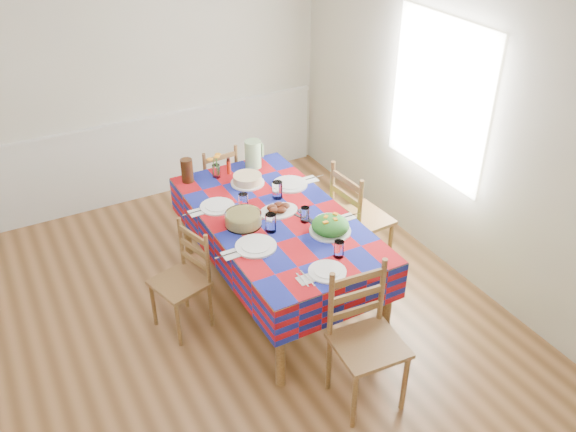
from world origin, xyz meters
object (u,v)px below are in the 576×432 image
Objects in this scene: dining_table at (276,225)px; chair_right at (358,219)px; tea_pitcher at (187,171)px; chair_far at (217,185)px; green_pitcher at (253,154)px; meat_platter at (278,209)px; chair_near at (365,340)px; chair_left at (183,280)px.

chair_right is (0.82, -0.00, -0.19)m from dining_table.
chair_far is at bearing 43.94° from tea_pitcher.
green_pitcher is 0.64m from tea_pitcher.
chair_far is at bearing 91.83° from meat_platter.
meat_platter is 0.97m from tea_pitcher.
meat_platter is at bearing -101.83° from green_pitcher.
tea_pitcher reaches higher than chair_far.
dining_table is 1.33m from chair_far.
chair_right reaches higher than chair_near.
meat_platter is 0.32× the size of chair_near.
tea_pitcher is (-0.46, 0.85, 0.08)m from meat_platter.
tea_pitcher is at bearing 105.83° from chair_near.
chair_right is at bearing -0.21° from dining_table.
chair_near is 1.55m from chair_left.
tea_pitcher is at bearing 139.13° from chair_left.
dining_table is 1.00m from tea_pitcher.
dining_table is 9.56× the size of tea_pitcher.
chair_near is at bearing -79.00° from tea_pitcher.
chair_near reaches higher than chair_far.
chair_right is (0.60, -0.87, -0.41)m from green_pitcher.
chair_near is (-0.04, -1.34, -0.31)m from meat_platter.
chair_near is 1.52m from chair_right.
meat_platter is 1.55× the size of tea_pitcher.
chair_far is (0.42, 0.41, -0.47)m from tea_pitcher.
tea_pitcher reaches higher than dining_table.
tea_pitcher is 1.58m from chair_right.
meat_platter is (0.04, 0.04, 0.12)m from dining_table.
chair_far is 1.54m from chair_right.
green_pitcher is at bearing 112.03° from chair_far.
chair_far is 1.00× the size of chair_left.
green_pitcher is 0.69m from chair_far.
green_pitcher is at bearing 113.20° from chair_left.
chair_far is at bearing 94.85° from chair_near.
meat_platter is 0.37× the size of chair_far.
chair_far is at bearing 115.95° from green_pitcher.
chair_near reaches higher than chair_left.
dining_table is 1.98× the size of chair_near.
chair_near is (0.00, -1.29, -0.20)m from dining_table.
green_pitcher is 1.21× the size of tea_pitcher.
tea_pitcher is (-0.42, 0.89, 0.20)m from dining_table.
dining_table is at bearing 85.96° from chair_far.
chair_left is (-0.83, -1.29, 0.00)m from chair_far.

